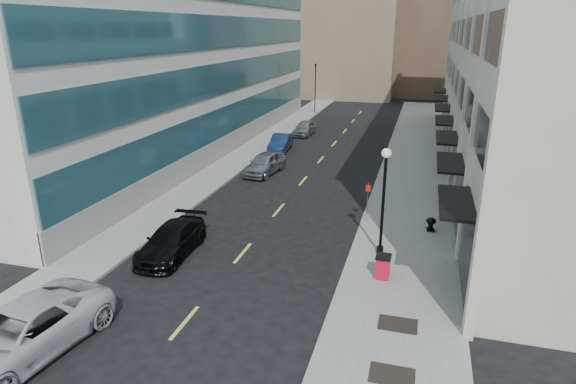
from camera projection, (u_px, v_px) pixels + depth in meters
The scene contains 21 objects.
ground at pixel (156, 356), 15.94m from camera, with size 160.00×160.00×0.00m, color black.
sidewalk_right at pixel (412, 189), 32.19m from camera, with size 5.00×80.00×0.15m, color gray.
sidewalk_left at pixel (219, 173), 35.80m from camera, with size 3.00×80.00×0.15m, color gray.
building_right at pixel (566, 48), 33.23m from camera, with size 15.30×46.50×18.25m.
building_left at pixel (144, 31), 41.38m from camera, with size 16.14×46.00×20.00m.
skyline_tan_near at pixel (354, 2), 74.31m from camera, with size 14.00×18.00×28.00m, color #8C795C.
skyline_tan_far at pixel (307, 23), 86.96m from camera, with size 12.00×14.00×22.00m, color #8C795C.
skyline_stone at pixel (506, 30), 68.13m from camera, with size 10.00×14.00×20.00m, color beige.
grate_mid at pixel (392, 375), 14.85m from camera, with size 1.40×1.00×0.01m, color black.
grate_far at pixel (398, 324), 17.40m from camera, with size 1.40×1.00×0.01m, color black.
road_centerline at pixel (292, 194), 31.41m from camera, with size 0.15×68.20×0.01m.
traffic_signal at pixel (316, 67), 59.19m from camera, with size 0.66×0.66×6.98m.
car_white_van at pixel (21, 333), 15.74m from camera, with size 2.87×6.23×1.73m, color silver.
car_black_pickup at pixel (172, 241), 22.88m from camera, with size 2.00×4.91×1.42m, color black.
car_silver_sedan at pixel (265, 163), 35.63m from camera, with size 1.85×4.60×1.57m, color gray.
car_blue_sedan at pixel (281, 143), 42.24m from camera, with size 1.50×4.30×1.42m, color #132549.
car_grey_sedan at pixel (305, 128), 48.49m from camera, with size 1.68×4.18×1.42m, color slate.
trash_bin at pixel (383, 266), 20.47m from camera, with size 0.66×0.73×1.05m.
lamppost at pixel (384, 192), 21.87m from camera, with size 0.44×0.44×5.25m.
sign_post at pixel (368, 196), 26.10m from camera, with size 0.27×0.07×2.29m.
urn_planter at pixel (431, 223), 25.29m from camera, with size 0.52×0.52×0.72m.
Camera 1 is at (7.83, -11.62, 10.34)m, focal length 30.00 mm.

